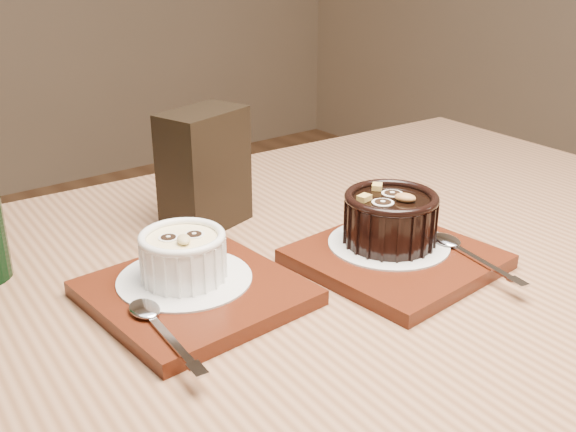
% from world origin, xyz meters
% --- Properties ---
extents(table, '(1.25, 0.87, 0.75)m').
position_xyz_m(table, '(-0.16, -0.04, 0.66)').
color(table, brown).
rests_on(table, ground).
extents(tray_left, '(0.19, 0.19, 0.01)m').
position_xyz_m(tray_left, '(-0.27, 0.01, 0.76)').
color(tray_left, '#521E0D').
rests_on(tray_left, table).
extents(doily_left, '(0.13, 0.13, 0.00)m').
position_xyz_m(doily_left, '(-0.27, 0.02, 0.77)').
color(doily_left, silver).
rests_on(doily_left, tray_left).
extents(ramekin_white, '(0.08, 0.08, 0.05)m').
position_xyz_m(ramekin_white, '(-0.27, 0.02, 0.79)').
color(ramekin_white, white).
rests_on(ramekin_white, doily_left).
extents(spoon_left, '(0.04, 0.14, 0.01)m').
position_xyz_m(spoon_left, '(-0.33, -0.04, 0.77)').
color(spoon_left, silver).
rests_on(spoon_left, tray_left).
extents(tray_right, '(0.19, 0.19, 0.01)m').
position_xyz_m(tray_right, '(-0.06, -0.06, 0.76)').
color(tray_right, '#521E0D').
rests_on(tray_right, table).
extents(doily_right, '(0.13, 0.13, 0.00)m').
position_xyz_m(doily_right, '(-0.06, -0.04, 0.77)').
color(doily_right, silver).
rests_on(doily_right, tray_right).
extents(ramekin_dark, '(0.10, 0.10, 0.06)m').
position_xyz_m(ramekin_dark, '(-0.06, -0.04, 0.80)').
color(ramekin_dark, black).
rests_on(ramekin_dark, doily_right).
extents(spoon_right, '(0.05, 0.14, 0.01)m').
position_xyz_m(spoon_right, '(-0.01, -0.11, 0.77)').
color(spoon_right, silver).
rests_on(spoon_right, tray_right).
extents(condiment_stand, '(0.11, 0.09, 0.14)m').
position_xyz_m(condiment_stand, '(-0.16, 0.15, 0.82)').
color(condiment_stand, black).
rests_on(condiment_stand, table).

